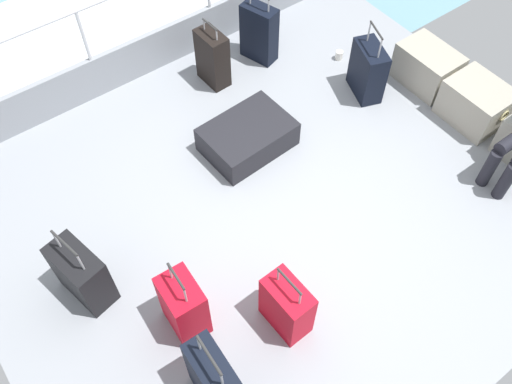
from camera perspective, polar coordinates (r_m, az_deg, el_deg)
name	(u,v)px	position (r m, az deg, el deg)	size (l,w,h in m)	color
ground_plane	(283,200)	(4.90, 2.86, -0.83)	(4.40, 5.20, 0.06)	gray
gunwale_port	(156,49)	(5.98, -10.44, 14.50)	(0.06, 5.20, 0.45)	gray
railing_port	(147,4)	(5.65, -11.32, 18.80)	(0.04, 4.20, 1.02)	silver
sea_wake	(105,25)	(7.39, -15.58, 16.57)	(12.00, 12.00, 0.01)	#6B99A8
cargo_crate_0	(427,67)	(5.98, 17.52, 12.41)	(0.65, 0.42, 0.41)	#9E9989
cargo_crate_1	(476,103)	(5.75, 22.07, 8.64)	(0.63, 0.47, 0.41)	#9E9989
suitcase_0	(259,33)	(5.95, 0.33, 16.35)	(0.42, 0.29, 0.78)	black
suitcase_1	(287,306)	(4.08, 3.24, -11.87)	(0.39, 0.24, 0.68)	#B70C1E
suitcase_2	(82,274)	(4.38, -17.80, -8.22)	(0.50, 0.33, 0.75)	black
suitcase_3	(215,382)	(3.83, -4.37, -19.21)	(0.45, 0.22, 0.87)	black
suitcase_4	(368,71)	(5.67, 11.63, 12.35)	(0.48, 0.35, 0.79)	black
suitcase_5	(213,58)	(5.69, -4.57, 13.83)	(0.35, 0.22, 0.72)	black
suitcase_6	(184,306)	(4.08, -7.59, -11.76)	(0.36, 0.27, 0.78)	#B70C1E
suitcase_7	(248,137)	(5.14, -0.88, 5.82)	(0.62, 0.84, 0.27)	black
paper_cup	(339,55)	(6.16, 8.70, 14.00)	(0.08, 0.08, 0.10)	white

